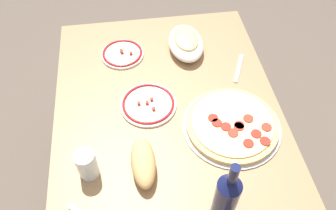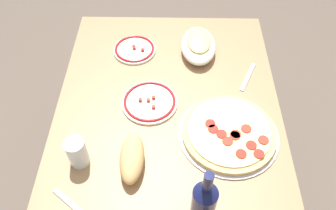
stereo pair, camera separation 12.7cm
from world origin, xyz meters
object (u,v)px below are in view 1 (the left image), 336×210
object	(u,v)px
baked_pasta_dish	(186,42)
side_plate_near	(122,53)
water_glass	(87,164)
bread_loaf	(143,162)
dining_table	(168,130)
side_plate_far	(148,104)
pepperoni_pizza	(232,125)
wine_bottle	(226,197)

from	to	relation	value
baked_pasta_dish	side_plate_near	distance (m)	0.28
water_glass	bread_loaf	xyz separation A→B (m)	(0.01, 0.18, -0.02)
dining_table	water_glass	bearing A→B (deg)	-52.40
side_plate_near	bread_loaf	size ratio (longest dim) A/B	0.97
side_plate_near	side_plate_far	xyz separation A→B (m)	(0.30, 0.08, -0.00)
side_plate_far	pepperoni_pizza	bearing A→B (deg)	63.81
baked_pasta_dish	wine_bottle	distance (m)	0.76
pepperoni_pizza	bread_loaf	xyz separation A→B (m)	(0.12, -0.34, 0.02)
dining_table	side_plate_far	distance (m)	0.16
dining_table	water_glass	size ratio (longest dim) A/B	10.16
side_plate_far	dining_table	bearing A→B (deg)	65.50
dining_table	wine_bottle	size ratio (longest dim) A/B	4.00
baked_pasta_dish	water_glass	distance (m)	0.70
pepperoni_pizza	side_plate_far	world-z (taller)	pepperoni_pizza
pepperoni_pizza	water_glass	bearing A→B (deg)	-77.31
dining_table	side_plate_far	bearing A→B (deg)	-114.50
baked_pasta_dish	side_plate_near	bearing A→B (deg)	-90.21
wine_bottle	baked_pasta_dish	bearing A→B (deg)	178.54
baked_pasta_dish	wine_bottle	xyz separation A→B (m)	(0.75, -0.02, 0.07)
water_glass	dining_table	bearing A→B (deg)	127.60
side_plate_near	side_plate_far	bearing A→B (deg)	15.38
bread_loaf	pepperoni_pizza	bearing A→B (deg)	110.08
pepperoni_pizza	side_plate_near	xyz separation A→B (m)	(-0.44, -0.37, -0.01)
dining_table	wine_bottle	bearing A→B (deg)	14.21
baked_pasta_dish	bread_loaf	world-z (taller)	baked_pasta_dish
side_plate_near	side_plate_far	distance (m)	0.31
wine_bottle	water_glass	xyz separation A→B (m)	(-0.19, -0.40, -0.06)
baked_pasta_dish	wine_bottle	size ratio (longest dim) A/B	0.84
baked_pasta_dish	dining_table	bearing A→B (deg)	-20.80
baked_pasta_dish	wine_bottle	bearing A→B (deg)	-1.46
water_glass	bread_loaf	size ratio (longest dim) A/B	0.59
dining_table	bread_loaf	bearing A→B (deg)	-26.22
bread_loaf	dining_table	bearing A→B (deg)	153.78
side_plate_far	wine_bottle	bearing A→B (deg)	21.47
wine_bottle	side_plate_near	xyz separation A→B (m)	(-0.75, -0.26, -0.11)
pepperoni_pizza	wine_bottle	world-z (taller)	wine_bottle
side_plate_far	side_plate_near	bearing A→B (deg)	-164.62
side_plate_near	side_plate_far	world-z (taller)	same
pepperoni_pizza	bread_loaf	distance (m)	0.36
dining_table	baked_pasta_dish	bearing A→B (deg)	159.20
side_plate_near	side_plate_far	size ratio (longest dim) A/B	0.86
dining_table	baked_pasta_dish	distance (m)	0.39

